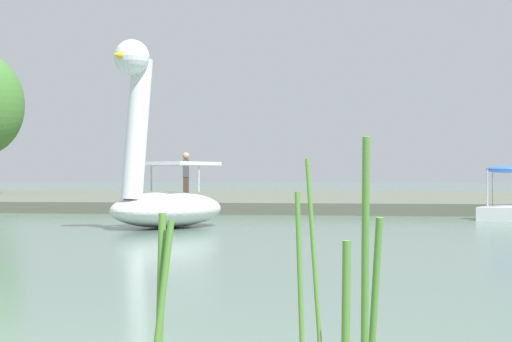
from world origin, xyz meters
name	(u,v)px	position (x,y,z in m)	size (l,w,h in m)	color
shore_bank_far	(352,200)	(0.00, 34.33, 0.19)	(112.83, 24.16, 0.38)	#5B6051
swan_boat	(161,187)	(-3.43, 15.17, 0.95)	(3.13, 3.88, 4.26)	white
pedal_boat_blue	(506,205)	(4.98, 20.31, 0.41)	(1.75, 2.27, 1.50)	white
person_on_path	(186,175)	(-5.06, 24.06, 1.27)	(0.23, 0.24, 1.65)	#47382D
reed_clump_foreground	(449,334)	(2.19, -0.66, 0.55)	(2.54, 0.96, 1.40)	#568E38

